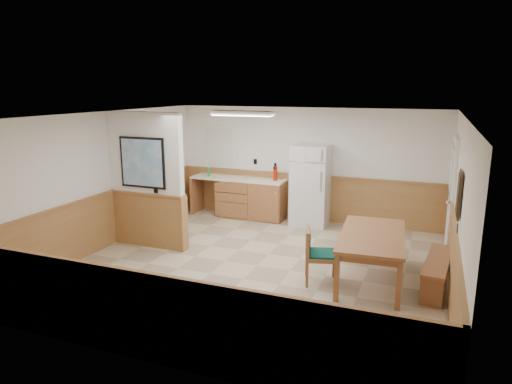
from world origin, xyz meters
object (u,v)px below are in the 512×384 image
at_px(dining_table, 372,240).
at_px(soap_bottle, 209,172).
at_px(dining_chair, 315,251).
at_px(dining_bench, 437,266).
at_px(refrigerator, 310,185).
at_px(fire_extinguisher, 275,173).

height_order(dining_table, soap_bottle, soap_bottle).
distance_m(dining_table, dining_chair, 0.89).
bearing_deg(soap_bottle, dining_table, -31.93).
height_order(dining_table, dining_bench, dining_table).
distance_m(dining_bench, dining_chair, 1.81).
distance_m(refrigerator, dining_bench, 3.60).
bearing_deg(dining_table, dining_bench, 0.87).
xyz_separation_m(refrigerator, dining_bench, (2.59, -2.45, -0.53)).
distance_m(dining_table, soap_bottle, 4.81).
distance_m(refrigerator, soap_bottle, 2.44).
bearing_deg(dining_bench, soap_bottle, 159.43).
bearing_deg(refrigerator, dining_table, -58.02).
xyz_separation_m(refrigerator, fire_extinguisher, (-0.84, 0.10, 0.20)).
relative_size(refrigerator, dining_table, 0.89).
bearing_deg(dining_chair, dining_bench, -1.50).
bearing_deg(dining_bench, fire_extinguisher, 148.80).
height_order(refrigerator, soap_bottle, refrigerator).
bearing_deg(dining_bench, refrigerator, 142.01).
relative_size(refrigerator, fire_extinguisher, 4.46).
bearing_deg(dining_chair, soap_bottle, 122.36).
bearing_deg(refrigerator, soap_bottle, 179.07).
relative_size(dining_bench, dining_chair, 1.74).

